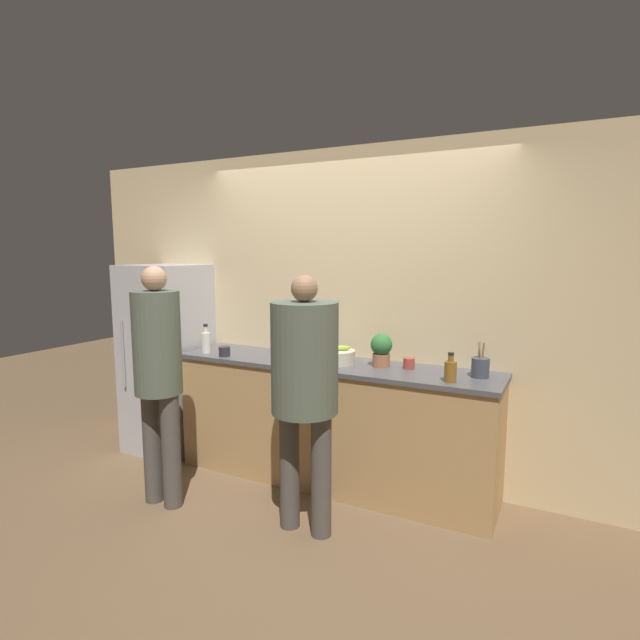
# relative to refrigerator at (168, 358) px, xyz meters

# --- Properties ---
(ground_plane) EXTENTS (14.00, 14.00, 0.00)m
(ground_plane) POSITION_rel_refrigerator_xyz_m (1.63, -0.29, -0.84)
(ground_plane) COLOR brown
(wall_back) EXTENTS (5.20, 0.06, 2.60)m
(wall_back) POSITION_rel_refrigerator_xyz_m (1.63, 0.34, 0.46)
(wall_back) COLOR #D6BC8C
(wall_back) RESTS_ON ground_plane
(counter) EXTENTS (2.54, 0.60, 0.96)m
(counter) POSITION_rel_refrigerator_xyz_m (1.63, 0.05, -0.36)
(counter) COLOR tan
(counter) RESTS_ON ground_plane
(refrigerator) EXTENTS (0.63, 0.66, 1.68)m
(refrigerator) POSITION_rel_refrigerator_xyz_m (0.00, 0.00, 0.00)
(refrigerator) COLOR #B7B7BC
(refrigerator) RESTS_ON ground_plane
(person_left) EXTENTS (0.33, 0.33, 1.70)m
(person_left) POSITION_rel_refrigerator_xyz_m (0.71, -0.82, 0.16)
(person_left) COLOR #4C4742
(person_left) RESTS_ON ground_plane
(person_center) EXTENTS (0.42, 0.42, 1.66)m
(person_center) POSITION_rel_refrigerator_xyz_m (1.79, -0.67, 0.19)
(person_center) COLOR #4C4742
(person_center) RESTS_ON ground_plane
(fruit_bowl) EXTENTS (0.28, 0.28, 0.14)m
(fruit_bowl) POSITION_rel_refrigerator_xyz_m (1.68, 0.03, 0.17)
(fruit_bowl) COLOR beige
(fruit_bowl) RESTS_ON counter
(utensil_crock) EXTENTS (0.12, 0.12, 0.24)m
(utensil_crock) POSITION_rel_refrigerator_xyz_m (2.72, 0.08, 0.19)
(utensil_crock) COLOR #3D424C
(utensil_crock) RESTS_ON counter
(bottle_clear) EXTENTS (0.07, 0.07, 0.24)m
(bottle_clear) POSITION_rel_refrigerator_xyz_m (0.54, -0.11, 0.21)
(bottle_clear) COLOR silver
(bottle_clear) RESTS_ON counter
(bottle_amber) EXTENTS (0.08, 0.08, 0.19)m
(bottle_amber) POSITION_rel_refrigerator_xyz_m (2.57, -0.13, 0.19)
(bottle_amber) COLOR brown
(bottle_amber) RESTS_ON counter
(cup_black) EXTENTS (0.09, 0.09, 0.08)m
(cup_black) POSITION_rel_refrigerator_xyz_m (0.76, -0.15, 0.16)
(cup_black) COLOR #28282D
(cup_black) RESTS_ON counter
(cup_red) EXTENTS (0.08, 0.08, 0.08)m
(cup_red) POSITION_rel_refrigerator_xyz_m (2.22, 0.11, 0.16)
(cup_red) COLOR #A33D33
(cup_red) RESTS_ON counter
(potted_plant) EXTENTS (0.16, 0.16, 0.24)m
(potted_plant) POSITION_rel_refrigerator_xyz_m (2.02, 0.08, 0.25)
(potted_plant) COLOR #9E6042
(potted_plant) RESTS_ON counter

